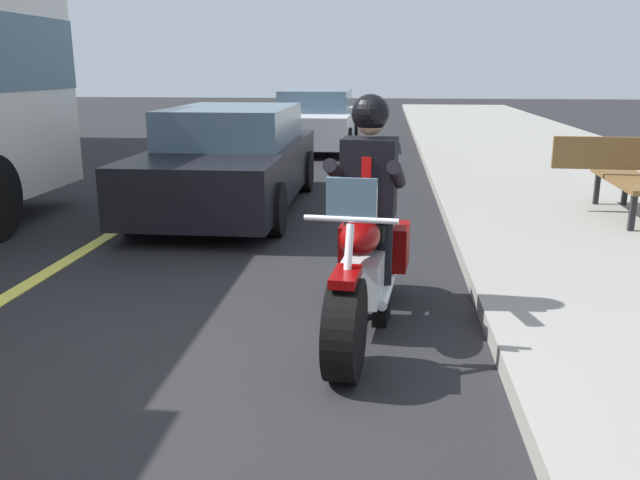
% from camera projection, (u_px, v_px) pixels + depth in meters
% --- Properties ---
extents(ground_plane, '(80.00, 80.00, 0.00)m').
position_uv_depth(ground_plane, '(184.00, 382.00, 4.11)').
color(ground_plane, black).
extents(motorcycle_main, '(2.22, 0.73, 1.26)m').
position_uv_depth(motorcycle_main, '(364.00, 271.00, 4.85)').
color(motorcycle_main, black).
rests_on(motorcycle_main, ground_plane).
extents(rider_main, '(0.66, 0.59, 1.74)m').
position_uv_depth(rider_main, '(369.00, 190.00, 4.88)').
color(rider_main, black).
rests_on(rider_main, ground_plane).
extents(car_silver, '(4.60, 1.92, 1.40)m').
position_uv_depth(car_silver, '(232.00, 159.00, 9.05)').
color(car_silver, black).
rests_on(car_silver, ground_plane).
extents(car_dark, '(4.60, 1.92, 1.40)m').
position_uv_depth(car_dark, '(316.00, 120.00, 15.94)').
color(car_dark, silver).
rests_on(car_dark, ground_plane).
extents(bench_sidewalk, '(1.82, 1.80, 0.95)m').
position_uv_depth(bench_sidewalk, '(630.00, 170.00, 7.94)').
color(bench_sidewalk, brown).
rests_on(bench_sidewalk, sidewalk_curb).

